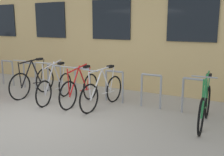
# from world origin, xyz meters

# --- Properties ---
(ground_plane) EXTENTS (42.00, 42.00, 0.00)m
(ground_plane) POSITION_xyz_m (0.00, 0.00, 0.00)
(ground_plane) COLOR #9E998E
(bike_rack) EXTENTS (6.53, 0.05, 0.83)m
(bike_rack) POSITION_xyz_m (-0.19, 1.90, 0.49)
(bike_rack) COLOR gray
(bike_rack) RESTS_ON ground
(bicycle_white) EXTENTS (0.44, 1.76, 1.01)m
(bicycle_white) POSITION_xyz_m (0.76, 1.39, 0.38)
(bicycle_white) COLOR black
(bicycle_white) RESTS_ON ground
(bicycle_silver) EXTENTS (0.44, 1.68, 1.10)m
(bicycle_silver) POSITION_xyz_m (-0.59, 1.23, 0.38)
(bicycle_silver) COLOR black
(bicycle_silver) RESTS_ON ground
(bicycle_red) EXTENTS (0.44, 1.71, 1.04)m
(bicycle_red) POSITION_xyz_m (0.13, 1.33, 0.38)
(bicycle_red) COLOR black
(bicycle_red) RESTS_ON ground
(bicycle_black) EXTENTS (0.44, 1.71, 1.08)m
(bicycle_black) POSITION_xyz_m (-1.50, 1.35, 0.40)
(bicycle_black) COLOR black
(bicycle_black) RESTS_ON ground
(bicycle_green) EXTENTS (0.44, 1.74, 1.10)m
(bicycle_green) POSITION_xyz_m (3.14, 1.35, 0.39)
(bicycle_green) COLOR black
(bicycle_green) RESTS_ON ground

